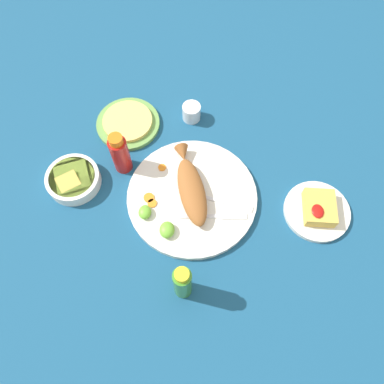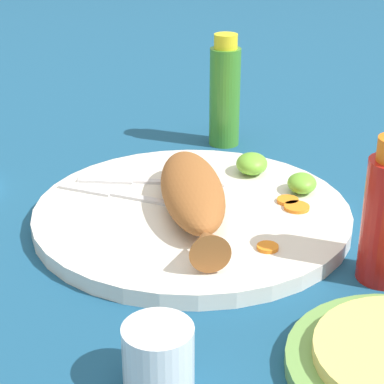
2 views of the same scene
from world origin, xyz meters
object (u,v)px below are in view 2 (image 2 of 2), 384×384
at_px(fried_fish, 193,194).
at_px(hot_sauce_bottle_green, 225,93).
at_px(fork_near, 118,194).
at_px(main_plate, 192,214).
at_px(salt_cup, 158,360).
at_px(fork_far, 140,181).

distance_m(fried_fish, hot_sauce_bottle_green, 0.28).
relative_size(fork_near, hot_sauce_bottle_green, 1.11).
bearing_deg(main_plate, fried_fish, -163.86).
bearing_deg(hot_sauce_bottle_green, fork_near, 157.97).
bearing_deg(main_plate, hot_sauce_bottle_green, -1.18).
relative_size(main_plate, hot_sauce_bottle_green, 2.23).
relative_size(fork_near, salt_cup, 3.18).
bearing_deg(fork_far, hot_sauce_bottle_green, -116.14).
relative_size(main_plate, fork_near, 2.01).
distance_m(fried_fish, salt_cup, 0.27).
bearing_deg(hot_sauce_bottle_green, fork_far, 157.94).
height_order(hot_sauce_bottle_green, salt_cup, hot_sauce_bottle_green).
bearing_deg(fork_far, fried_fish, 133.32).
bearing_deg(salt_cup, fork_near, 20.60).
height_order(fork_near, fork_far, same).
relative_size(hot_sauce_bottle_green, salt_cup, 2.86).
xyz_separation_m(fork_near, hot_sauce_bottle_green, (0.24, -0.10, 0.06)).
xyz_separation_m(fried_fish, salt_cup, (-0.27, -0.02, -0.02)).
relative_size(main_plate, fried_fish, 1.41).
xyz_separation_m(fried_fish, fork_near, (0.03, 0.10, -0.02)).
height_order(fork_near, salt_cup, salt_cup).
relative_size(main_plate, fork_far, 1.99).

